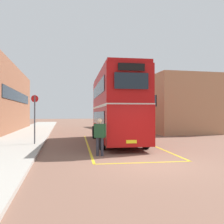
% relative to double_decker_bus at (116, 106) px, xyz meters
% --- Properties ---
extents(ground_plane, '(135.60, 135.60, 0.00)m').
position_rel_double_decker_bus_xyz_m(ground_plane, '(-0.24, 7.31, -2.51)').
color(ground_plane, brown).
extents(sidewalk_left, '(4.00, 57.60, 0.14)m').
position_rel_double_decker_bus_xyz_m(sidewalk_left, '(-6.74, 9.71, -2.44)').
color(sidewalk_left, '#A39E93').
rests_on(sidewalk_left, ground).
extents(depot_building_right, '(6.32, 14.33, 5.87)m').
position_rel_double_decker_bus_xyz_m(depot_building_right, '(8.39, 10.92, 0.42)').
color(depot_building_right, '#AD7A56').
rests_on(depot_building_right, ground).
extents(double_decker_bus, '(3.21, 9.82, 4.75)m').
position_rel_double_decker_bus_xyz_m(double_decker_bus, '(0.00, 0.00, 0.00)').
color(double_decker_bus, black).
rests_on(double_decker_bus, ground).
extents(single_deck_bus, '(3.30, 8.34, 3.02)m').
position_rel_double_decker_bus_xyz_m(single_deck_bus, '(3.32, 16.58, -0.87)').
color(single_deck_bus, black).
rests_on(single_deck_bus, ground).
extents(pedestrian_boarding, '(0.55, 0.40, 1.77)m').
position_rel_double_decker_bus_xyz_m(pedestrian_boarding, '(-1.86, -4.83, -1.48)').
color(pedestrian_boarding, '#2D2D38').
rests_on(pedestrian_boarding, ground).
extents(bus_stop_sign, '(0.43, 0.15, 3.00)m').
position_rel_double_decker_bus_xyz_m(bus_stop_sign, '(-5.26, -0.65, -0.59)').
color(bus_stop_sign, '#4C4C51').
rests_on(bus_stop_sign, sidewalk_left).
extents(bay_marking_yellow, '(4.86, 11.94, 0.01)m').
position_rel_double_decker_bus_xyz_m(bay_marking_yellow, '(-0.05, -1.84, -2.51)').
color(bay_marking_yellow, gold).
rests_on(bay_marking_yellow, ground).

